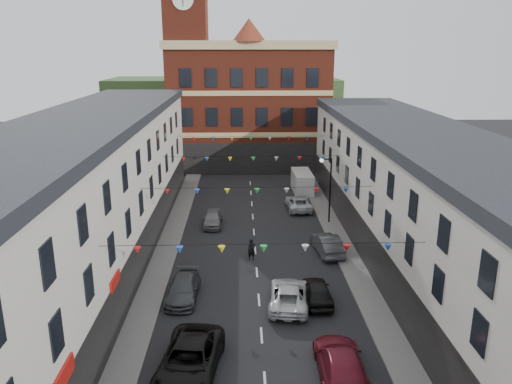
{
  "coord_description": "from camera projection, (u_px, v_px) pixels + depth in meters",
  "views": [
    {
      "loc": [
        -1.03,
        -28.09,
        15.2
      ],
      "look_at": [
        0.09,
        8.9,
        4.47
      ],
      "focal_mm": 35.0,
      "sensor_mm": 36.0,
      "label": 1
    }
  ],
  "objects": [
    {
      "name": "civic_building",
      "position": [
        249.0,
        104.0,
        65.39
      ],
      "size": [
        20.6,
        13.3,
        18.5
      ],
      "color": "maroon",
      "rests_on": "ground"
    },
    {
      "name": "car_left_d",
      "position": [
        183.0,
        289.0,
        31.26
      ],
      "size": [
        2.08,
        4.64,
        1.32
      ],
      "primitive_type": "imported",
      "rotation": [
        0.0,
        0.0,
        -0.05
      ],
      "color": "#404448",
      "rests_on": "ground"
    },
    {
      "name": "car_left_c",
      "position": [
        189.0,
        361.0,
        23.8
      ],
      "size": [
        3.4,
        6.18,
        1.64
      ],
      "primitive_type": "imported",
      "rotation": [
        0.0,
        0.0,
        -0.12
      ],
      "color": "black",
      "rests_on": "ground"
    },
    {
      "name": "ground",
      "position": [
        259.0,
        300.0,
        31.23
      ],
      "size": [
        160.0,
        160.0,
        0.0
      ],
      "primitive_type": "plane",
      "color": "black",
      "rests_on": "ground"
    },
    {
      "name": "street_lamp",
      "position": [
        328.0,
        181.0,
        43.77
      ],
      "size": [
        1.1,
        0.36,
        6.0
      ],
      "color": "black",
      "rests_on": "ground"
    },
    {
      "name": "pavement_right",
      "position": [
        361.0,
        283.0,
        33.33
      ],
      "size": [
        1.8,
        64.0,
        0.15
      ],
      "primitive_type": "cube",
      "color": "#605E5B",
      "rests_on": "ground"
    },
    {
      "name": "car_left_e",
      "position": [
        213.0,
        218.0,
        44.09
      ],
      "size": [
        1.61,
        3.97,
        1.35
      ],
      "primitive_type": "imported",
      "rotation": [
        0.0,
        0.0,
        -0.0
      ],
      "color": "gray",
      "rests_on": "ground"
    },
    {
      "name": "pedestrian",
      "position": [
        252.0,
        250.0,
        36.88
      ],
      "size": [
        0.67,
        0.51,
        1.65
      ],
      "primitive_type": "imported",
      "rotation": [
        0.0,
        0.0,
        0.22
      ],
      "color": "black",
      "rests_on": "ground"
    },
    {
      "name": "terrace_right",
      "position": [
        446.0,
        220.0,
        31.18
      ],
      "size": [
        8.4,
        56.0,
        9.7
      ],
      "color": "beige",
      "rests_on": "ground"
    },
    {
      "name": "car_right_f",
      "position": [
        298.0,
        203.0,
        48.54
      ],
      "size": [
        2.4,
        4.9,
        1.34
      ],
      "primitive_type": "imported",
      "rotation": [
        0.0,
        0.0,
        3.18
      ],
      "color": "silver",
      "rests_on": "ground"
    },
    {
      "name": "moving_car",
      "position": [
        289.0,
        295.0,
        30.42
      ],
      "size": [
        2.85,
        5.22,
        1.39
      ],
      "primitive_type": "imported",
      "rotation": [
        0.0,
        0.0,
        3.03
      ],
      "color": "silver",
      "rests_on": "ground"
    },
    {
      "name": "clock_tower",
      "position": [
        187.0,
        50.0,
        60.45
      ],
      "size": [
        5.6,
        5.6,
        30.0
      ],
      "color": "maroon",
      "rests_on": "ground"
    },
    {
      "name": "car_right_c",
      "position": [
        341.0,
        364.0,
        23.62
      ],
      "size": [
        2.34,
        5.48,
        1.57
      ],
      "primitive_type": "imported",
      "rotation": [
        0.0,
        0.0,
        3.12
      ],
      "color": "maroon",
      "rests_on": "ground"
    },
    {
      "name": "terrace_left",
      "position": [
        65.0,
        216.0,
        30.35
      ],
      "size": [
        8.4,
        56.0,
        10.7
      ],
      "color": "beige",
      "rests_on": "ground"
    },
    {
      "name": "car_right_d",
      "position": [
        317.0,
        291.0,
        30.84
      ],
      "size": [
        1.7,
        4.1,
        1.39
      ],
      "primitive_type": "imported",
      "rotation": [
        0.0,
        0.0,
        3.16
      ],
      "color": "black",
      "rests_on": "ground"
    },
    {
      "name": "distant_hill",
      "position": [
        224.0,
        107.0,
        89.24
      ],
      "size": [
        40.0,
        14.0,
        10.0
      ],
      "primitive_type": "cube",
      "color": "#2E4821",
      "rests_on": "ground"
    },
    {
      "name": "pavement_left",
      "position": [
        154.0,
        286.0,
        32.92
      ],
      "size": [
        1.8,
        64.0,
        0.15
      ],
      "primitive_type": "cube",
      "color": "#605E5B",
      "rests_on": "ground"
    },
    {
      "name": "white_van",
      "position": [
        302.0,
        182.0,
        54.39
      ],
      "size": [
        2.02,
        5.05,
        2.22
      ],
      "primitive_type": "cube",
      "rotation": [
        0.0,
        0.0,
        0.02
      ],
      "color": "silver",
      "rests_on": "ground"
    },
    {
      "name": "car_right_e",
      "position": [
        327.0,
        244.0,
        38.16
      ],
      "size": [
        2.11,
        4.71,
        1.5
      ],
      "primitive_type": "imported",
      "rotation": [
        0.0,
        0.0,
        3.26
      ],
      "color": "#45464C",
      "rests_on": "ground"
    }
  ]
}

